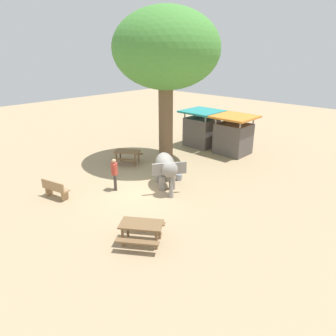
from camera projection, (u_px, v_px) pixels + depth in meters
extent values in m
plane|color=tan|center=(143.00, 191.00, 15.04)|extent=(60.00, 60.00, 0.00)
cylinder|color=gray|center=(172.00, 182.00, 15.20)|extent=(0.31, 0.31, 0.72)
cylinder|color=gray|center=(162.00, 183.00, 15.10)|extent=(0.31, 0.31, 0.72)
cylinder|color=gray|center=(168.00, 175.00, 16.10)|extent=(0.31, 0.31, 0.72)
cylinder|color=gray|center=(158.00, 175.00, 16.00)|extent=(0.31, 0.31, 0.72)
ellipsoid|color=gray|center=(165.00, 164.00, 15.31)|extent=(2.00, 1.77, 1.08)
sphere|color=gray|center=(170.00, 169.00, 14.25)|extent=(0.77, 0.77, 0.77)
cone|color=gray|center=(171.00, 185.00, 14.24)|extent=(0.24, 0.24, 1.21)
cube|color=gray|center=(180.00, 168.00, 14.46)|extent=(0.43, 0.57, 0.58)
cube|color=gray|center=(159.00, 169.00, 14.26)|extent=(0.43, 0.57, 0.58)
cylinder|color=#3F3833|center=(115.00, 181.00, 15.16)|extent=(0.14, 0.14, 0.82)
cylinder|color=#3F3833|center=(115.00, 183.00, 15.00)|extent=(0.14, 0.14, 0.82)
cylinder|color=#B23F33|center=(114.00, 169.00, 14.82)|extent=(0.32, 0.32, 0.58)
sphere|color=tan|center=(114.00, 161.00, 14.68)|extent=(0.22, 0.22, 0.22)
cylinder|color=#B23F33|center=(114.00, 167.00, 15.01)|extent=(0.09, 0.09, 0.55)
cylinder|color=#B23F33|center=(115.00, 170.00, 14.63)|extent=(0.09, 0.09, 0.55)
cylinder|color=brown|center=(166.00, 123.00, 18.29)|extent=(0.85, 0.85, 4.83)
ellipsoid|color=#478C38|center=(166.00, 49.00, 16.82)|extent=(6.20, 5.68, 4.39)
cube|color=#9E7A51|center=(56.00, 189.00, 14.27)|extent=(1.45, 0.72, 0.06)
cube|color=#9E7A51|center=(53.00, 185.00, 14.05)|extent=(1.37, 0.39, 0.40)
cube|color=#9E7A51|center=(49.00, 191.00, 14.60)|extent=(0.16, 0.37, 0.42)
cube|color=#9E7A51|center=(65.00, 196.00, 14.12)|extent=(0.16, 0.37, 0.42)
cube|color=brown|center=(141.00, 224.00, 10.81)|extent=(1.69, 1.51, 0.06)
cylinder|color=brown|center=(160.00, 230.00, 11.16)|extent=(0.10, 0.10, 0.72)
cylinder|color=brown|center=(156.00, 240.00, 10.57)|extent=(0.10, 0.10, 0.72)
cylinder|color=brown|center=(128.00, 227.00, 11.33)|extent=(0.10, 0.10, 0.72)
cylinder|color=brown|center=(123.00, 237.00, 10.74)|extent=(0.10, 0.10, 0.72)
cube|color=brown|center=(145.00, 223.00, 11.49)|extent=(1.37, 1.05, 0.05)
cube|color=brown|center=(137.00, 242.00, 10.35)|extent=(1.37, 1.05, 0.05)
cube|color=brown|center=(127.00, 151.00, 18.50)|extent=(1.70, 1.43, 0.06)
cylinder|color=brown|center=(139.00, 157.00, 18.79)|extent=(0.10, 0.10, 0.72)
cylinder|color=brown|center=(135.00, 160.00, 18.21)|extent=(0.10, 0.10, 0.72)
cylinder|color=brown|center=(120.00, 155.00, 19.06)|extent=(0.10, 0.10, 0.72)
cylinder|color=brown|center=(116.00, 158.00, 18.48)|extent=(0.10, 0.10, 0.72)
cube|color=brown|center=(131.00, 153.00, 19.17)|extent=(1.43, 0.94, 0.05)
cube|color=brown|center=(124.00, 160.00, 18.05)|extent=(1.43, 0.94, 0.05)
cube|color=#59514C|center=(201.00, 132.00, 21.83)|extent=(2.00, 1.80, 2.00)
cube|color=teal|center=(202.00, 111.00, 21.30)|extent=(2.50, 2.50, 0.12)
cylinder|color=gray|center=(219.00, 129.00, 21.73)|extent=(0.10, 0.10, 2.40)
cylinder|color=gray|center=(205.00, 134.00, 20.63)|extent=(0.10, 0.10, 2.40)
cylinder|color=gray|center=(199.00, 125.00, 22.88)|extent=(0.10, 0.10, 2.40)
cylinder|color=gray|center=(184.00, 129.00, 21.78)|extent=(0.10, 0.10, 2.40)
cube|color=#59514C|center=(233.00, 139.00, 20.17)|extent=(2.00, 1.80, 2.00)
cube|color=orange|center=(235.00, 117.00, 19.64)|extent=(2.50, 2.50, 0.12)
cylinder|color=gray|center=(252.00, 136.00, 20.08)|extent=(0.10, 0.10, 2.40)
cylinder|color=gray|center=(239.00, 141.00, 18.97)|extent=(0.10, 0.10, 2.40)
cylinder|color=gray|center=(228.00, 131.00, 21.22)|extent=(0.10, 0.10, 2.40)
cylinder|color=gray|center=(215.00, 136.00, 20.12)|extent=(0.10, 0.10, 2.40)
cylinder|color=gray|center=(179.00, 177.00, 16.33)|extent=(0.36, 0.36, 0.32)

